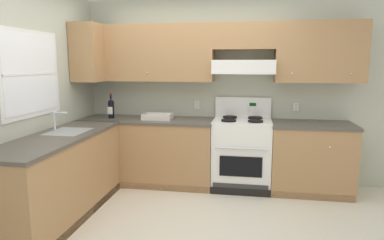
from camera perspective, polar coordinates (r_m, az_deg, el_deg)
The scene contains 8 objects.
ground_plane at distance 3.71m, azimuth -3.17°, elevation -17.21°, with size 7.04×7.04×0.00m, color beige.
wall_back at distance 4.77m, azimuth 5.55°, elevation 7.19°, with size 4.68×0.57×2.55m.
wall_left at distance 4.19m, azimuth -24.43°, elevation 4.22°, with size 0.47×4.00×2.55m.
counter_back_run at distance 4.67m, azimuth 1.99°, elevation -5.60°, with size 3.60×0.65×0.91m.
counter_left_run at distance 3.98m, azimuth -21.18°, elevation -8.81°, with size 0.63×1.91×1.13m.
stove at distance 4.64m, azimuth 8.24°, elevation -5.46°, with size 0.76×0.62×1.20m.
wine_bottle at distance 4.87m, azimuth -13.32°, elevation 1.94°, with size 0.08×0.08×0.35m.
bowl at distance 4.67m, azimuth -5.75°, elevation 0.42°, with size 0.39×0.25×0.08m.
Camera 1 is at (0.75, -3.23, 1.66)m, focal length 32.01 mm.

